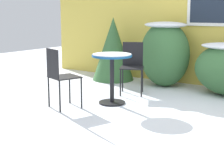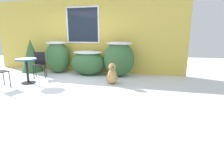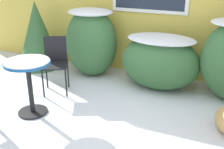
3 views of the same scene
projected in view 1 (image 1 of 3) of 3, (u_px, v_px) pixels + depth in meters
ground_plane at (168, 115)px, 4.80m from camera, size 16.00×16.00×0.00m
house_wall at (222, 10)px, 6.32m from camera, size 8.00×0.10×2.87m
shrub_left at (165, 52)px, 6.55m from camera, size 0.97×0.80×1.24m
evergreen_bush at (113, 49)px, 7.20m from camera, size 0.87×0.87×1.31m
patio_table at (112, 67)px, 5.30m from camera, size 0.62×0.62×0.78m
patio_chair_near_table at (132, 65)px, 6.00m from camera, size 0.53×0.53×0.90m
patio_chair_far_side at (60, 75)px, 5.03m from camera, size 0.50×0.50×0.90m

